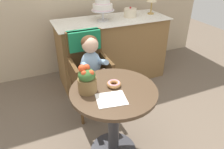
% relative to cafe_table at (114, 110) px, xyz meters
% --- Properties ---
extents(cafe_table, '(0.72, 0.72, 0.72)m').
position_rel_cafe_table_xyz_m(cafe_table, '(0.00, 0.00, 0.00)').
color(cafe_table, '#4C3826').
rests_on(cafe_table, ground).
extents(wicker_chair, '(0.42, 0.45, 0.95)m').
position_rel_cafe_table_xyz_m(wicker_chair, '(0.02, 0.76, 0.13)').
color(wicker_chair, brown).
rests_on(wicker_chair, ground).
extents(seated_child, '(0.27, 0.32, 0.73)m').
position_rel_cafe_table_xyz_m(seated_child, '(0.02, 0.60, 0.17)').
color(seated_child, '#8CADCC').
rests_on(seated_child, ground).
extents(paper_napkin, '(0.25, 0.23, 0.00)m').
position_rel_cafe_table_xyz_m(paper_napkin, '(-0.07, -0.11, 0.21)').
color(paper_napkin, white).
rests_on(paper_napkin, cafe_table).
extents(donut_front, '(0.12, 0.12, 0.04)m').
position_rel_cafe_table_xyz_m(donut_front, '(0.02, 0.05, 0.23)').
color(donut_front, '#AD7542').
rests_on(donut_front, cafe_table).
extents(flower_vase, '(0.15, 0.15, 0.24)m').
position_rel_cafe_table_xyz_m(flower_vase, '(-0.20, 0.06, 0.32)').
color(flower_vase, brown).
rests_on(flower_vase, cafe_table).
extents(display_counter, '(1.56, 0.62, 0.90)m').
position_rel_cafe_table_xyz_m(display_counter, '(0.55, 1.30, -0.05)').
color(display_counter, olive).
rests_on(display_counter, ground).
extents(tiered_cake_stand, '(0.30, 0.30, 0.28)m').
position_rel_cafe_table_xyz_m(tiered_cake_stand, '(0.42, 1.30, 0.58)').
color(tiered_cake_stand, silver).
rests_on(tiered_cake_stand, display_counter).
extents(round_layer_cake, '(0.17, 0.17, 0.14)m').
position_rel_cafe_table_xyz_m(round_layer_cake, '(0.83, 1.32, 0.45)').
color(round_layer_cake, beige).
rests_on(round_layer_cake, display_counter).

